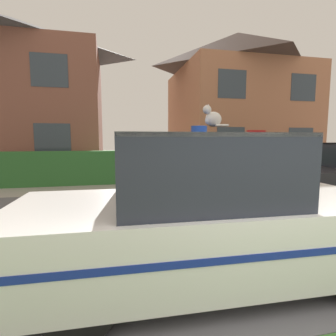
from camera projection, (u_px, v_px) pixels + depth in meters
name	position (u px, v px, depth m)	size (l,w,h in m)	color
road_strip	(187.00, 222.00, 5.32)	(28.00, 6.45, 0.01)	#5B5B60
garden_hedge	(140.00, 167.00, 10.11)	(10.08, 0.53, 1.24)	#2D662D
police_car	(205.00, 214.00, 3.12)	(4.49, 1.89, 1.82)	black
cat	(212.00, 118.00, 3.18)	(0.31, 0.18, 0.27)	silver
house_left	(16.00, 96.00, 13.05)	(8.49, 6.77, 7.53)	brown
house_right	(236.00, 100.00, 15.69)	(7.27, 6.91, 7.86)	#A86B4C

